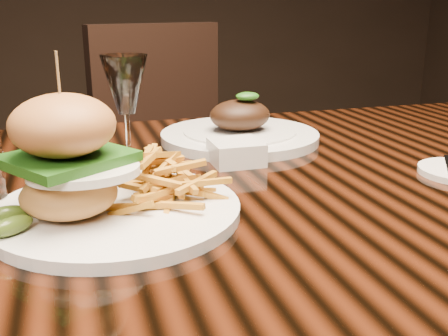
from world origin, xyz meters
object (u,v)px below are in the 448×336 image
object	(u,v)px
far_dish	(240,132)
chair_far	(175,154)
wine_glass	(125,89)
dining_table	(235,222)
burger_plate	(107,178)

from	to	relation	value
far_dish	chair_far	size ratio (longest dim) A/B	0.32
wine_glass	far_dish	xyz separation A→B (m)	(0.23, 0.17, -0.12)
dining_table	chair_far	bearing A→B (deg)	84.76
wine_glass	far_dish	bearing A→B (deg)	35.23
burger_plate	far_dish	distance (m)	0.43
burger_plate	dining_table	bearing A→B (deg)	7.57
burger_plate	far_dish	xyz separation A→B (m)	(0.28, 0.32, -0.03)
wine_glass	chair_far	xyz separation A→B (m)	(0.24, 0.84, -0.35)
burger_plate	chair_far	bearing A→B (deg)	52.62
far_dish	chair_far	xyz separation A→B (m)	(0.00, 0.68, -0.23)
burger_plate	chair_far	distance (m)	1.07
dining_table	burger_plate	world-z (taller)	burger_plate
far_dish	chair_far	distance (m)	0.71
dining_table	far_dish	distance (m)	0.24
dining_table	wine_glass	distance (m)	0.27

